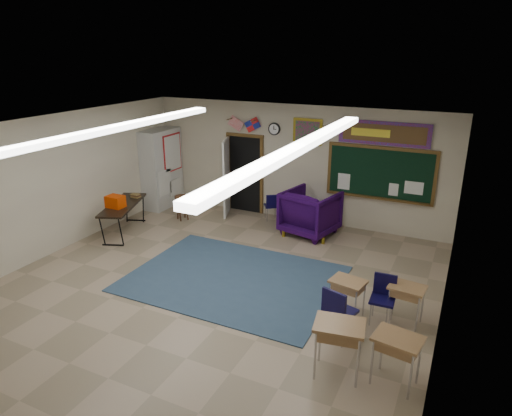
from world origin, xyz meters
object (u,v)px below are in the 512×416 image
at_px(wingback_armchair, 310,212).
at_px(folding_table, 124,217).
at_px(student_desk_front_left, 347,296).
at_px(student_desk_front_right, 406,302).
at_px(wooden_stool, 182,207).

height_order(wingback_armchair, folding_table, wingback_armchair).
height_order(wingback_armchair, student_desk_front_left, wingback_armchair).
height_order(student_desk_front_right, wooden_stool, student_desk_front_right).
distance_m(wingback_armchair, folding_table, 4.55).
height_order(wingback_armchair, wooden_stool, wingback_armchair).
distance_m(student_desk_front_left, wooden_stool, 5.78).
bearing_deg(wingback_armchair, wooden_stool, 22.26).
xyz_separation_m(student_desk_front_left, folding_table, (-5.89, 1.26, 0.03)).
distance_m(student_desk_front_left, student_desk_front_right, 0.94).
xyz_separation_m(folding_table, wooden_stool, (0.76, 1.39, -0.07)).
height_order(student_desk_front_left, folding_table, folding_table).
bearing_deg(student_desk_front_left, wooden_stool, 163.67).
xyz_separation_m(wingback_armchair, wooden_stool, (-3.35, -0.55, -0.21)).
bearing_deg(wooden_stool, student_desk_front_right, -21.98).
bearing_deg(wooden_stool, student_desk_front_left, -27.33).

